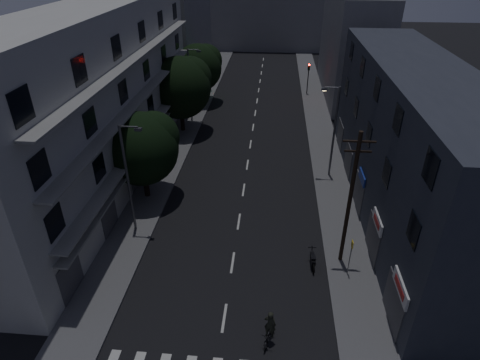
# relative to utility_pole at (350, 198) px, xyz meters

# --- Properties ---
(ground) EXTENTS (160.00, 160.00, 0.00)m
(ground) POSITION_rel_utility_pole_xyz_m (-6.96, 17.72, -4.87)
(ground) COLOR black
(ground) RESTS_ON ground
(sidewalk_left) EXTENTS (3.00, 90.00, 0.15)m
(sidewalk_left) POSITION_rel_utility_pole_xyz_m (-14.46, 17.72, -4.79)
(sidewalk_left) COLOR #565659
(sidewalk_left) RESTS_ON ground
(sidewalk_right) EXTENTS (3.00, 90.00, 0.15)m
(sidewalk_right) POSITION_rel_utility_pole_xyz_m (0.54, 17.72, -4.79)
(sidewalk_right) COLOR #565659
(sidewalk_right) RESTS_ON ground
(lane_markings) EXTENTS (0.15, 60.50, 0.01)m
(lane_markings) POSITION_rel_utility_pole_xyz_m (-6.96, 23.97, -4.86)
(lane_markings) COLOR beige
(lane_markings) RESTS_ON ground
(building_left) EXTENTS (7.00, 36.00, 14.00)m
(building_left) POSITION_rel_utility_pole_xyz_m (-18.94, 10.72, 2.13)
(building_left) COLOR #B3B3AE
(building_left) RESTS_ON ground
(building_right) EXTENTS (6.19, 28.00, 11.00)m
(building_right) POSITION_rel_utility_pole_xyz_m (5.03, 6.72, 0.63)
(building_right) COLOR #2C303B
(building_right) RESTS_ON ground
(building_far_left) EXTENTS (6.00, 20.00, 16.00)m
(building_far_left) POSITION_rel_utility_pole_xyz_m (-18.96, 40.72, 3.13)
(building_far_left) COLOR slate
(building_far_left) RESTS_ON ground
(building_far_right) EXTENTS (6.00, 20.00, 13.00)m
(building_far_right) POSITION_rel_utility_pole_xyz_m (5.04, 34.72, 1.63)
(building_far_right) COLOR slate
(building_far_right) RESTS_ON ground
(building_far_end) EXTENTS (24.00, 8.00, 10.00)m
(building_far_end) POSITION_rel_utility_pole_xyz_m (-6.96, 62.72, 0.13)
(building_far_end) COLOR slate
(building_far_end) RESTS_ON ground
(tree_near) EXTENTS (5.71, 5.71, 7.04)m
(tree_near) POSITION_rel_utility_pole_xyz_m (-14.65, 6.55, -0.31)
(tree_near) COLOR black
(tree_near) RESTS_ON sidewalk_left
(tree_mid) EXTENTS (6.50, 6.50, 7.99)m
(tree_mid) POSITION_rel_utility_pole_xyz_m (-14.55, 20.05, 0.28)
(tree_mid) COLOR black
(tree_mid) RESTS_ON sidewalk_left
(tree_far) EXTENTS (5.90, 5.90, 7.30)m
(tree_far) POSITION_rel_utility_pole_xyz_m (-14.34, 29.54, -0.15)
(tree_far) COLOR black
(tree_far) RESTS_ON sidewalk_left
(traffic_signal_far_right) EXTENTS (0.28, 0.37, 4.10)m
(traffic_signal_far_right) POSITION_rel_utility_pole_xyz_m (-0.28, 33.86, -1.77)
(traffic_signal_far_right) COLOR black
(traffic_signal_far_right) RESTS_ON sidewalk_right
(traffic_signal_far_left) EXTENTS (0.28, 0.37, 4.10)m
(traffic_signal_far_left) POSITION_rel_utility_pole_xyz_m (-13.67, 34.12, -1.77)
(traffic_signal_far_left) COLOR black
(traffic_signal_far_left) RESTS_ON sidewalk_left
(street_lamp_left_near) EXTENTS (1.51, 0.25, 8.00)m
(street_lamp_left_near) POSITION_rel_utility_pole_xyz_m (-14.18, 2.08, -0.27)
(street_lamp_left_near) COLOR #525359
(street_lamp_left_near) RESTS_ON sidewalk_left
(street_lamp_right) EXTENTS (1.51, 0.25, 8.00)m
(street_lamp_right) POSITION_rel_utility_pole_xyz_m (0.30, 11.26, -0.27)
(street_lamp_right) COLOR #585960
(street_lamp_right) RESTS_ON sidewalk_right
(street_lamp_left_far) EXTENTS (1.51, 0.25, 8.00)m
(street_lamp_left_far) POSITION_rel_utility_pole_xyz_m (-14.18, 23.48, -0.27)
(street_lamp_left_far) COLOR #55565C
(street_lamp_left_far) RESTS_ON sidewalk_left
(utility_pole) EXTENTS (1.80, 0.24, 9.00)m
(utility_pole) POSITION_rel_utility_pole_xyz_m (0.00, 0.00, 0.00)
(utility_pole) COLOR black
(utility_pole) RESTS_ON sidewalk_right
(bus_stop_sign) EXTENTS (0.06, 0.35, 2.52)m
(bus_stop_sign) POSITION_rel_utility_pole_xyz_m (0.27, -1.30, -2.98)
(bus_stop_sign) COLOR #595B60
(bus_stop_sign) RESTS_ON sidewalk_right
(motorcycle) EXTENTS (0.52, 1.81, 1.16)m
(motorcycle) POSITION_rel_utility_pole_xyz_m (-1.85, -0.65, -4.41)
(motorcycle) COLOR black
(motorcycle) RESTS_ON ground
(cyclist) EXTENTS (1.03, 1.78, 2.14)m
(cyclist) POSITION_rel_utility_pole_xyz_m (-4.45, -6.57, -4.15)
(cyclist) COLOR black
(cyclist) RESTS_ON ground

